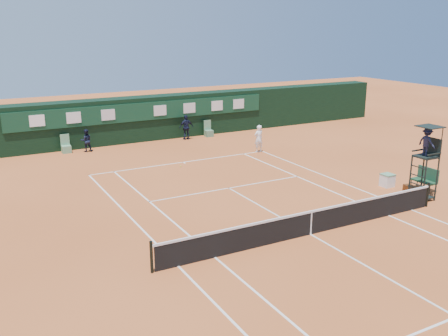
# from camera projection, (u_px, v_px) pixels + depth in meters

# --- Properties ---
(ground) EXTENTS (90.00, 90.00, 0.00)m
(ground) POSITION_uv_depth(u_px,v_px,m) (310.00, 234.00, 19.03)
(ground) COLOR #C8632F
(ground) RESTS_ON ground
(court_lines) EXTENTS (11.05, 23.85, 0.01)m
(court_lines) POSITION_uv_depth(u_px,v_px,m) (310.00, 234.00, 19.03)
(court_lines) COLOR silver
(court_lines) RESTS_ON ground
(tennis_net) EXTENTS (12.90, 0.10, 1.10)m
(tennis_net) POSITION_uv_depth(u_px,v_px,m) (311.00, 222.00, 18.89)
(tennis_net) COLOR black
(tennis_net) RESTS_ON ground
(back_wall) EXTENTS (40.00, 1.65, 3.00)m
(back_wall) POSITION_uv_depth(u_px,v_px,m) (142.00, 118.00, 34.44)
(back_wall) COLOR black
(back_wall) RESTS_ON ground
(linesman_chair_left) EXTENTS (0.55, 0.50, 1.15)m
(linesman_chair_left) POSITION_uv_depth(u_px,v_px,m) (66.00, 148.00, 31.18)
(linesman_chair_left) COLOR #64996E
(linesman_chair_left) RESTS_ON ground
(linesman_chair_right) EXTENTS (0.55, 0.50, 1.15)m
(linesman_chair_right) POSITION_uv_depth(u_px,v_px,m) (209.00, 132.00, 35.77)
(linesman_chair_right) COLOR #53805F
(linesman_chair_right) RESTS_ON ground
(umpire_chair) EXTENTS (0.96, 0.95, 3.42)m
(umpire_chair) POSITION_uv_depth(u_px,v_px,m) (427.00, 147.00, 22.16)
(umpire_chair) COLOR black
(umpire_chair) RESTS_ON ground
(player_bench) EXTENTS (0.55, 1.20, 1.10)m
(player_bench) POSITION_uv_depth(u_px,v_px,m) (426.00, 178.00, 24.06)
(player_bench) COLOR #193F25
(player_bench) RESTS_ON ground
(tennis_bag) EXTENTS (0.55, 0.92, 0.32)m
(tennis_bag) POSITION_uv_depth(u_px,v_px,m) (411.00, 190.00, 23.72)
(tennis_bag) COLOR black
(tennis_bag) RESTS_ON ground
(cooler) EXTENTS (0.57, 0.57, 0.65)m
(cooler) POSITION_uv_depth(u_px,v_px,m) (387.00, 180.00, 24.61)
(cooler) COLOR white
(cooler) RESTS_ON ground
(tennis_ball) EXTENTS (0.08, 0.08, 0.08)m
(tennis_ball) POSITION_uv_depth(u_px,v_px,m) (181.00, 166.00, 28.10)
(tennis_ball) COLOR yellow
(tennis_ball) RESTS_ON ground
(player) EXTENTS (0.67, 0.48, 1.72)m
(player) POSITION_uv_depth(u_px,v_px,m) (259.00, 139.00, 31.19)
(player) COLOR white
(player) RESTS_ON ground
(ball_kid_left) EXTENTS (0.75, 0.61, 1.43)m
(ball_kid_left) POSITION_uv_depth(u_px,v_px,m) (86.00, 141.00, 31.35)
(ball_kid_left) COLOR black
(ball_kid_left) RESTS_ON ground
(ball_kid_right) EXTENTS (1.04, 0.49, 1.73)m
(ball_kid_right) POSITION_uv_depth(u_px,v_px,m) (186.00, 127.00, 34.66)
(ball_kid_right) COLOR black
(ball_kid_right) RESTS_ON ground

